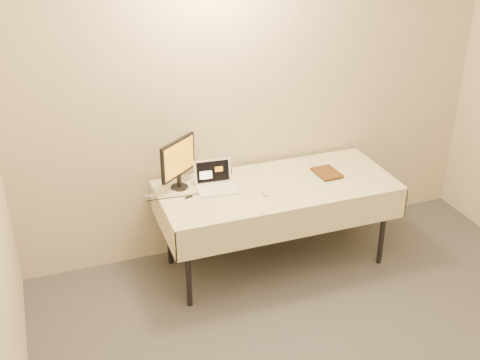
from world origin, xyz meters
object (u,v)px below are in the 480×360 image
object	(u,v)px
laptop	(215,182)
book	(318,163)
monitor	(178,160)
table	(277,191)

from	to	relation	value
laptop	book	size ratio (longest dim) A/B	1.27
monitor	book	size ratio (longest dim) A/B	1.66
table	monitor	bearing A→B (deg)	164.38
table	book	size ratio (longest dim) A/B	7.69
monitor	book	xyz separation A→B (m)	(1.09, -0.18, -0.11)
book	table	bearing A→B (deg)	-179.97
laptop	book	distance (m)	0.84
table	laptop	size ratio (longest dim) A/B	6.03
monitor	table	bearing A→B (deg)	-54.05
table	monitor	world-z (taller)	monitor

